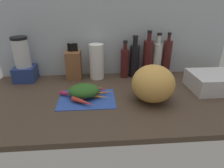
{
  "coord_description": "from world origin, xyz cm",
  "views": [
    {
      "loc": [
        -12.91,
        -102.16,
        54.75
      ],
      "look_at": [
        -5.16,
        -1.63,
        8.65
      ],
      "focal_mm": 30.47,
      "sensor_mm": 36.0,
      "label": 1
    }
  ],
  "objects_px": {
    "carrot_0": "(81,92)",
    "carrot_5": "(102,93)",
    "winter_squash": "(153,84)",
    "carrot_2": "(98,89)",
    "carrot_6": "(68,94)",
    "carrot_4": "(84,102)",
    "bottle_0": "(125,62)",
    "knife_block": "(74,64)",
    "cutting_board": "(87,99)",
    "blender_appliance": "(23,62)",
    "bottle_3": "(157,59)",
    "bottle_4": "(167,58)",
    "carrot_3": "(97,96)",
    "bottle_1": "(134,60)",
    "carrot_7": "(90,96)",
    "carrot_1": "(94,91)",
    "bottle_2": "(148,58)",
    "dish_rack": "(213,82)",
    "paper_towel_roll": "(97,62)"
  },
  "relations": [
    {
      "from": "carrot_5",
      "to": "carrot_6",
      "type": "distance_m",
      "value": 0.2
    },
    {
      "from": "carrot_1",
      "to": "winter_squash",
      "type": "xyz_separation_m",
      "value": [
        0.34,
        -0.11,
        0.08
      ]
    },
    {
      "from": "carrot_0",
      "to": "carrot_5",
      "type": "height_order",
      "value": "carrot_0"
    },
    {
      "from": "carrot_6",
      "to": "bottle_2",
      "type": "xyz_separation_m",
      "value": [
        0.55,
        0.31,
        0.12
      ]
    },
    {
      "from": "carrot_1",
      "to": "carrot_6",
      "type": "bearing_deg",
      "value": -166.27
    },
    {
      "from": "knife_block",
      "to": "bottle_1",
      "type": "bearing_deg",
      "value": -0.8
    },
    {
      "from": "carrot_2",
      "to": "knife_block",
      "type": "relative_size",
      "value": 0.53
    },
    {
      "from": "cutting_board",
      "to": "blender_appliance",
      "type": "height_order",
      "value": "blender_appliance"
    },
    {
      "from": "cutting_board",
      "to": "blender_appliance",
      "type": "xyz_separation_m",
      "value": [
        -0.45,
        0.32,
        0.13
      ]
    },
    {
      "from": "paper_towel_roll",
      "to": "bottle_4",
      "type": "height_order",
      "value": "bottle_4"
    },
    {
      "from": "carrot_2",
      "to": "bottle_1",
      "type": "relative_size",
      "value": 0.44
    },
    {
      "from": "carrot_4",
      "to": "bottle_4",
      "type": "bearing_deg",
      "value": 34.77
    },
    {
      "from": "carrot_7",
      "to": "winter_squash",
      "type": "bearing_deg",
      "value": -5.31
    },
    {
      "from": "carrot_6",
      "to": "carrot_7",
      "type": "relative_size",
      "value": 0.99
    },
    {
      "from": "winter_squash",
      "to": "bottle_4",
      "type": "bearing_deg",
      "value": 61.6
    },
    {
      "from": "carrot_2",
      "to": "dish_rack",
      "type": "xyz_separation_m",
      "value": [
        0.74,
        -0.02,
        0.03
      ]
    },
    {
      "from": "carrot_4",
      "to": "carrot_6",
      "type": "bearing_deg",
      "value": 133.68
    },
    {
      "from": "dish_rack",
      "to": "blender_appliance",
      "type": "bearing_deg",
      "value": 168.82
    },
    {
      "from": "carrot_3",
      "to": "winter_squash",
      "type": "bearing_deg",
      "value": -6.5
    },
    {
      "from": "cutting_board",
      "to": "paper_towel_roll",
      "type": "xyz_separation_m",
      "value": [
        0.06,
        0.33,
        0.12
      ]
    },
    {
      "from": "carrot_1",
      "to": "blender_appliance",
      "type": "distance_m",
      "value": 0.56
    },
    {
      "from": "carrot_0",
      "to": "carrot_6",
      "type": "height_order",
      "value": "carrot_0"
    },
    {
      "from": "carrot_1",
      "to": "carrot_4",
      "type": "xyz_separation_m",
      "value": [
        -0.05,
        -0.14,
        0.0
      ]
    },
    {
      "from": "bottle_2",
      "to": "carrot_7",
      "type": "bearing_deg",
      "value": -140.32
    },
    {
      "from": "bottle_4",
      "to": "blender_appliance",
      "type": "bearing_deg",
      "value": -178.72
    },
    {
      "from": "cutting_board",
      "to": "paper_towel_roll",
      "type": "bearing_deg",
      "value": 79.28
    },
    {
      "from": "carrot_0",
      "to": "bottle_3",
      "type": "height_order",
      "value": "bottle_3"
    },
    {
      "from": "blender_appliance",
      "to": "bottle_3",
      "type": "distance_m",
      "value": 0.96
    },
    {
      "from": "carrot_3",
      "to": "knife_block",
      "type": "height_order",
      "value": "knife_block"
    },
    {
      "from": "bottle_0",
      "to": "bottle_1",
      "type": "distance_m",
      "value": 0.07
    },
    {
      "from": "carrot_4",
      "to": "carrot_3",
      "type": "bearing_deg",
      "value": 42.63
    },
    {
      "from": "carrot_0",
      "to": "knife_block",
      "type": "height_order",
      "value": "knife_block"
    },
    {
      "from": "carrot_7",
      "to": "bottle_4",
      "type": "distance_m",
      "value": 0.67
    },
    {
      "from": "bottle_0",
      "to": "bottle_4",
      "type": "relative_size",
      "value": 0.85
    },
    {
      "from": "carrot_1",
      "to": "carrot_2",
      "type": "height_order",
      "value": "carrot_2"
    },
    {
      "from": "bottle_1",
      "to": "bottle_4",
      "type": "xyz_separation_m",
      "value": [
        0.24,
        0.0,
        0.01
      ]
    },
    {
      "from": "carrot_2",
      "to": "blender_appliance",
      "type": "relative_size",
      "value": 0.43
    },
    {
      "from": "bottle_0",
      "to": "carrot_3",
      "type": "bearing_deg",
      "value": -121.91
    },
    {
      "from": "winter_squash",
      "to": "carrot_2",
      "type": "bearing_deg",
      "value": 157.38
    },
    {
      "from": "carrot_1",
      "to": "knife_block",
      "type": "distance_m",
      "value": 0.33
    },
    {
      "from": "winter_squash",
      "to": "bottle_1",
      "type": "relative_size",
      "value": 0.79
    },
    {
      "from": "carrot_1",
      "to": "knife_block",
      "type": "height_order",
      "value": "knife_block"
    },
    {
      "from": "carrot_0",
      "to": "bottle_2",
      "type": "bearing_deg",
      "value": 31.56
    },
    {
      "from": "cutting_board",
      "to": "winter_squash",
      "type": "bearing_deg",
      "value": -5.73
    },
    {
      "from": "carrot_6",
      "to": "carrot_0",
      "type": "bearing_deg",
      "value": 14.87
    },
    {
      "from": "carrot_0",
      "to": "bottle_2",
      "type": "height_order",
      "value": "bottle_2"
    },
    {
      "from": "bottle_3",
      "to": "knife_block",
      "type": "bearing_deg",
      "value": 179.84
    },
    {
      "from": "carrot_4",
      "to": "bottle_0",
      "type": "xyz_separation_m",
      "value": [
        0.28,
        0.4,
        0.09
      ]
    },
    {
      "from": "carrot_2",
      "to": "carrot_6",
      "type": "height_order",
      "value": "carrot_2"
    },
    {
      "from": "bottle_1",
      "to": "bottle_3",
      "type": "relative_size",
      "value": 0.95
    }
  ]
}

